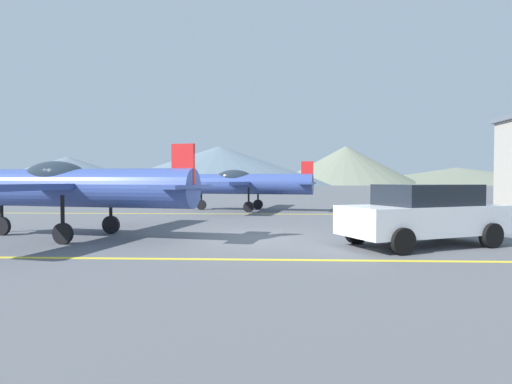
{
  "coord_description": "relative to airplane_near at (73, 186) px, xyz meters",
  "views": [
    {
      "loc": [
        0.74,
        -12.41,
        1.75
      ],
      "look_at": [
        -0.1,
        6.0,
        1.2
      ],
      "focal_mm": 29.31,
      "sensor_mm": 36.0,
      "label": 1
    }
  ],
  "objects": [
    {
      "name": "hill_left",
      "position": [
        -64.59,
        127.18,
        3.23
      ],
      "size": [
        59.13,
        59.13,
        9.56
      ],
      "primitive_type": "cone",
      "color": "slate",
      "rests_on": "ground_plane"
    },
    {
      "name": "car_sedan",
      "position": [
        9.91,
        -1.0,
        -0.7
      ],
      "size": [
        4.66,
        3.39,
        1.62
      ],
      "color": "white",
      "rests_on": "ground_plane"
    },
    {
      "name": "hill_centerright",
      "position": [
        31.07,
        137.6,
        5.3
      ],
      "size": [
        51.13,
        51.13,
        13.69
      ],
      "primitive_type": "cone",
      "color": "slate",
      "rests_on": "ground_plane"
    },
    {
      "name": "hill_centerleft",
      "position": [
        -12.73,
        127.57,
        4.97
      ],
      "size": [
        77.09,
        77.09,
        13.03
      ],
      "primitive_type": "cone",
      "color": "slate",
      "rests_on": "ground_plane"
    },
    {
      "name": "airplane_near",
      "position": [
        0.0,
        0.0,
        0.0
      ],
      "size": [
        8.02,
        9.16,
        2.74
      ],
      "color": "#33478C",
      "rests_on": "ground_plane"
    },
    {
      "name": "traffic_cone_front",
      "position": [
        10.76,
        6.21,
        -1.26
      ],
      "size": [
        0.36,
        0.36,
        0.59
      ],
      "color": "black",
      "rests_on": "ground_plane"
    },
    {
      "name": "apron_line_far",
      "position": [
        5.26,
        8.94,
        -1.54
      ],
      "size": [
        80.0,
        0.16,
        0.01
      ],
      "primitive_type": "cube",
      "color": "yellow",
      "rests_on": "ground_plane"
    },
    {
      "name": "hill_right",
      "position": [
        76.86,
        154.1,
        1.69
      ],
      "size": [
        88.54,
        88.54,
        6.48
      ],
      "primitive_type": "cone",
      "color": "slate",
      "rests_on": "ground_plane"
    },
    {
      "name": "airplane_mid",
      "position": [
        4.3,
        11.27,
        0.0
      ],
      "size": [
        8.01,
        9.16,
        2.74
      ],
      "color": "#33478C",
      "rests_on": "ground_plane"
    },
    {
      "name": "traffic_cone_side",
      "position": [
        10.18,
        2.43,
        -1.26
      ],
      "size": [
        0.36,
        0.36,
        0.59
      ],
      "color": "black",
      "rests_on": "ground_plane"
    },
    {
      "name": "apron_line_near",
      "position": [
        5.26,
        -3.15,
        -1.54
      ],
      "size": [
        80.0,
        0.16,
        0.01
      ],
      "primitive_type": "cube",
      "color": "yellow",
      "rests_on": "ground_plane"
    },
    {
      "name": "ground_plane",
      "position": [
        5.26,
        0.25,
        -1.54
      ],
      "size": [
        400.0,
        400.0,
        0.0
      ],
      "primitive_type": "plane",
      "color": "#54565B"
    }
  ]
}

